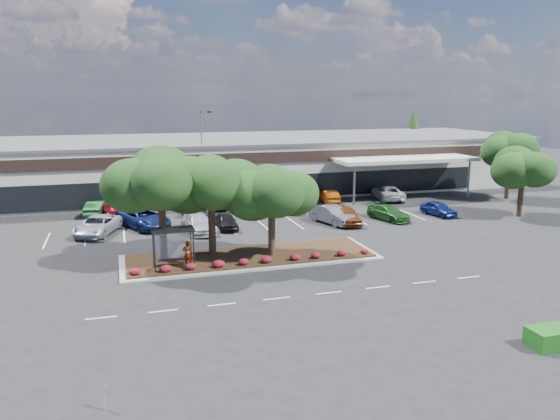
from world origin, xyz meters
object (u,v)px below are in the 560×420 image
object	(u,v)px
car_0	(97,225)
light_pole	(203,160)
car_1	(144,218)
survey_stake	(105,395)

from	to	relation	value
car_0	light_pole	bearing A→B (deg)	72.53
car_0	car_1	size ratio (longest dim) A/B	0.90
light_pole	car_0	world-z (taller)	light_pole
survey_stake	car_0	size ratio (longest dim) A/B	0.18
car_0	car_1	world-z (taller)	car_1
survey_stake	car_0	distance (m)	27.43
light_pole	car_0	bearing A→B (deg)	-129.18
survey_stake	car_1	bearing A→B (deg)	84.19
light_pole	car_0	xyz separation A→B (m)	(-11.07, -13.58, -3.57)
light_pole	survey_stake	bearing A→B (deg)	-103.90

